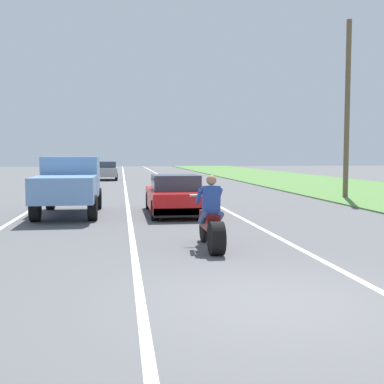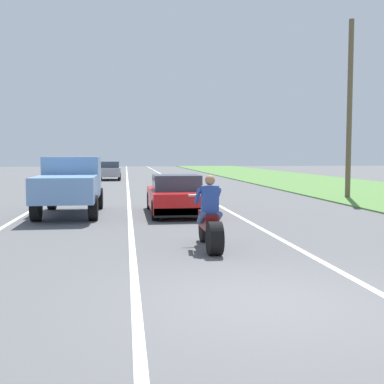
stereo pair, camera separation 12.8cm
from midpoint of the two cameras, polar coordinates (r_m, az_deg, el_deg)
The scene contains 10 objects.
ground_plane at distance 7.08m, azimuth 9.17°, elevation -12.59°, with size 160.00×160.00×0.00m, color #565659.
lane_stripe_left_solid at distance 26.77m, azimuth -15.01°, elevation -0.18°, with size 0.14×120.00×0.01m, color white.
lane_stripe_right_solid at distance 26.82m, azimuth 0.43°, elevation -0.03°, with size 0.14×120.00×0.01m, color white.
lane_stripe_centre_dashed at distance 26.56m, azimuth -7.29°, elevation -0.11°, with size 0.14×120.00×0.01m, color white.
grass_verge_right at distance 29.97m, azimuth 19.95°, elevation 0.22°, with size 10.00×120.00×0.06m, color #517F3D.
motorcycle_with_rider at distance 10.64m, azimuth 2.43°, elevation -3.55°, with size 0.70×2.21×1.62m.
sports_car_red at distance 16.98m, azimuth -1.67°, elevation -0.46°, with size 1.84×4.30×1.37m.
pickup_truck_left_lane_light_blue at distance 17.27m, azimuth -13.77°, elevation 1.08°, with size 2.02×4.80×1.98m.
utility_pole_roadside at distance 24.34m, azimuth 17.98°, elevation 9.06°, with size 0.24×0.24×8.28m, color brown.
distant_car_far_ahead at distance 40.62m, azimuth -9.47°, elevation 2.49°, with size 1.80×4.00×1.50m.
Camera 2 is at (-1.92, -6.48, 2.06)m, focal length 45.89 mm.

